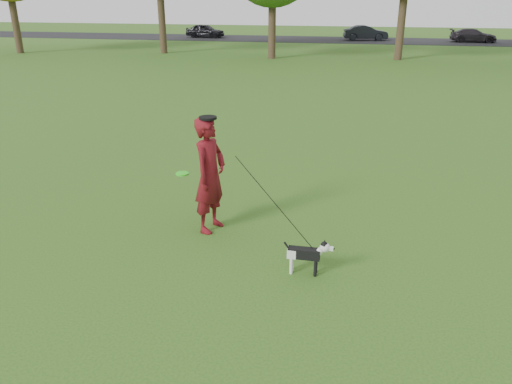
% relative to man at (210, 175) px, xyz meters
% --- Properties ---
extents(ground, '(120.00, 120.00, 0.00)m').
position_rel_man_xyz_m(ground, '(0.74, -0.47, -1.03)').
color(ground, '#285116').
rests_on(ground, ground).
extents(road, '(120.00, 7.00, 0.02)m').
position_rel_man_xyz_m(road, '(0.74, 39.53, -1.02)').
color(road, black).
rests_on(road, ground).
extents(man, '(0.67, 0.85, 2.07)m').
position_rel_man_xyz_m(man, '(0.00, 0.00, 0.00)').
color(man, '#560C11').
rests_on(man, ground).
extents(dog, '(0.77, 0.15, 0.58)m').
position_rel_man_xyz_m(dog, '(1.87, -1.21, -0.68)').
color(dog, black).
rests_on(dog, ground).
extents(car_left, '(3.75, 1.87, 1.23)m').
position_rel_man_xyz_m(car_left, '(-12.18, 39.53, -0.40)').
color(car_left, black).
rests_on(car_left, road).
extents(car_mid, '(4.01, 1.92, 1.27)m').
position_rel_man_xyz_m(car_mid, '(2.68, 39.53, -0.38)').
color(car_mid, black).
rests_on(car_mid, road).
extents(car_right, '(3.84, 1.62, 1.11)m').
position_rel_man_xyz_m(car_right, '(11.72, 39.53, -0.46)').
color(car_right, '#252026').
rests_on(car_right, road).
extents(man_held_items, '(2.58, 1.36, 1.68)m').
position_rel_man_xyz_m(man_held_items, '(1.23, -0.64, -0.12)').
color(man_held_items, '#2FE31C').
rests_on(man_held_items, ground).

